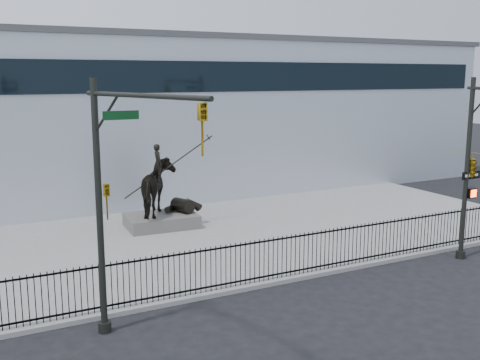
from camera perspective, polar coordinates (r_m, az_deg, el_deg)
name	(u,v)px	position (r m, az deg, el deg)	size (l,w,h in m)	color
ground	(316,291)	(19.20, 7.71, -11.09)	(120.00, 120.00, 0.00)	black
plaza	(224,236)	(24.91, -1.59, -5.72)	(30.00, 12.00, 0.15)	gray
building	(134,117)	(36.16, -10.69, 6.33)	(44.00, 14.00, 9.00)	silver
picket_fence	(296,254)	(19.87, 5.69, -7.53)	(22.10, 0.10, 1.50)	black
statue_plinth	(162,221)	(26.26, -7.98, -4.11)	(3.17, 2.18, 0.59)	#57544F
equestrian_statue	(162,188)	(25.94, -7.94, -0.80)	(4.06, 2.63, 3.44)	black
traffic_signal_left	(116,196)	(14.70, -12.50, -1.56)	(1.52, 4.84, 7.00)	black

